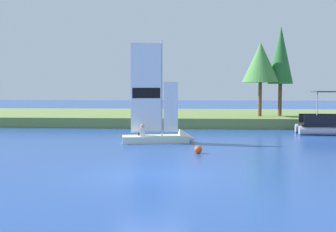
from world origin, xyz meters
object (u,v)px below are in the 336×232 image
object	(u,v)px
shoreline_tree_left	(261,63)
channel_buoy	(198,149)
sailboat	(166,133)
shoreline_tree_midleft	(281,56)

from	to	relation	value
shoreline_tree_left	channel_buoy	size ratio (longest dim) A/B	16.16
shoreline_tree_left	channel_buoy	xyz separation A→B (m)	(-4.94, -14.89, -4.93)
shoreline_tree_left	channel_buoy	bearing A→B (deg)	-108.37
sailboat	channel_buoy	world-z (taller)	sailboat
shoreline_tree_midleft	channel_buoy	xyz separation A→B (m)	(-6.65, -15.46, -5.54)
shoreline_tree_midleft	sailboat	bearing A→B (deg)	-126.11
shoreline_tree_midleft	channel_buoy	world-z (taller)	shoreline_tree_midleft
shoreline_tree_midleft	shoreline_tree_left	bearing A→B (deg)	-161.38
shoreline_tree_left	sailboat	bearing A→B (deg)	-121.52
sailboat	channel_buoy	bearing A→B (deg)	-75.73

